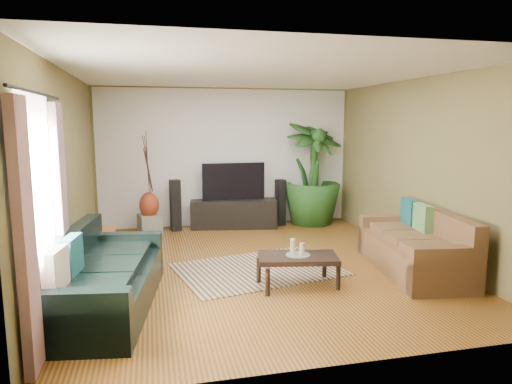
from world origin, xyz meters
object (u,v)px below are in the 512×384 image
object	(u,v)px
coffee_table	(298,271)
potted_plant	(312,173)
vase	(149,205)
pedestal	(150,225)
tv_stand	(234,214)
speaker_left	(175,205)
sofa_right	(413,241)
speaker_right	(280,202)
television	(233,181)
side_table	(98,247)
sofa_left	(105,271)

from	to	relation	value
coffee_table	potted_plant	distance (m)	3.74
vase	pedestal	bearing A→B (deg)	0.00
tv_stand	speaker_left	xyz separation A→B (m)	(-1.12, 0.00, 0.21)
sofa_right	speaker_right	size ratio (longest dim) A/B	2.17
television	side_table	size ratio (longest dim) A/B	2.29
potted_plant	vase	xyz separation A→B (m)	(-3.20, -0.25, -0.48)
tv_stand	coffee_table	bearing A→B (deg)	-77.26
pedestal	side_table	xyz separation A→B (m)	(-0.74, -1.62, 0.08)
sofa_right	tv_stand	world-z (taller)	sofa_right
speaker_right	sofa_right	bearing A→B (deg)	-84.69
pedestal	sofa_left	bearing A→B (deg)	-98.22
television	vase	xyz separation A→B (m)	(-1.60, -0.25, -0.36)
sofa_left	sofa_right	size ratio (longest dim) A/B	1.13
speaker_left	potted_plant	bearing A→B (deg)	-12.50
vase	side_table	bearing A→B (deg)	-114.46
pedestal	coffee_table	bearing A→B (deg)	-59.96
potted_plant	television	bearing A→B (deg)	180.00
sofa_left	coffee_table	distance (m)	2.30
tv_stand	side_table	distance (m)	2.99
television	speaker_left	size ratio (longest dim) A/B	1.25
sofa_right	coffee_table	bearing A→B (deg)	-75.53
pedestal	side_table	bearing A→B (deg)	-114.46
vase	speaker_right	bearing A→B (deg)	5.67
potted_plant	pedestal	world-z (taller)	potted_plant
potted_plant	sofa_right	bearing A→B (deg)	-83.92
tv_stand	side_table	xyz separation A→B (m)	(-2.34, -1.87, -0.01)
sofa_left	side_table	xyz separation A→B (m)	(-0.26, 1.68, -0.16)
speaker_left	side_table	distance (m)	2.24
sofa_left	sofa_right	distance (m)	4.03
television	pedestal	size ratio (longest dim) A/B	3.20
tv_stand	vase	distance (m)	1.64
coffee_table	tv_stand	world-z (taller)	tv_stand
sofa_left	vase	xyz separation A→B (m)	(0.48, 3.29, 0.13)
speaker_right	speaker_left	bearing A→B (deg)	167.93
pedestal	vase	distance (m)	0.36
pedestal	vase	bearing A→B (deg)	0.00
sofa_right	pedestal	world-z (taller)	sofa_right
tv_stand	pedestal	distance (m)	1.62
sofa_right	television	world-z (taller)	television
speaker_right	vase	world-z (taller)	speaker_right
tv_stand	vase	size ratio (longest dim) A/B	3.41
television	speaker_left	xyz separation A→B (m)	(-1.12, 0.00, -0.43)
coffee_table	potted_plant	size ratio (longest dim) A/B	0.47
pedestal	speaker_right	bearing A→B (deg)	5.67
speaker_right	vase	xyz separation A→B (m)	(-2.55, -0.25, 0.09)
sofa_right	coffee_table	xyz separation A→B (m)	(-1.73, -0.20, -0.23)
sofa_right	tv_stand	xyz separation A→B (m)	(-1.94, 3.16, -0.15)
television	speaker_right	distance (m)	1.05
side_table	pedestal	bearing A→B (deg)	65.54
speaker_right	television	bearing A→B (deg)	167.93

